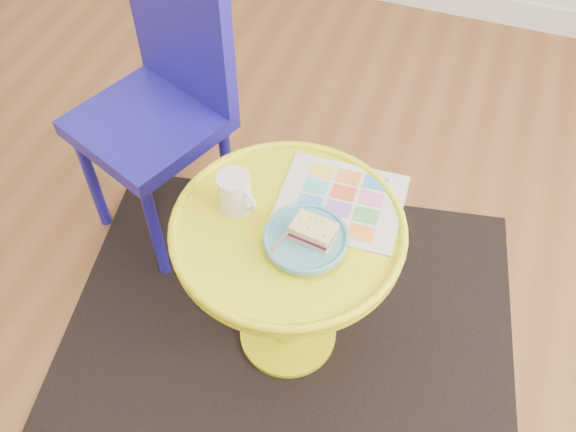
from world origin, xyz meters
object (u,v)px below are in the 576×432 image
(plate, at_px, (306,239))
(mug, at_px, (235,192))
(newspaper, at_px, (341,201))
(chair, at_px, (162,98))
(side_table, at_px, (288,263))

(plate, bearing_deg, mug, 165.29)
(mug, relative_size, plate, 0.55)
(newspaper, xyz_separation_m, mug, (-0.23, -0.10, 0.05))
(chair, xyz_separation_m, plate, (0.55, -0.38, 0.05))
(chair, relative_size, plate, 4.41)
(mug, xyz_separation_m, plate, (0.19, -0.05, -0.04))
(side_table, xyz_separation_m, newspaper, (0.09, 0.11, 0.15))
(newspaper, xyz_separation_m, plate, (-0.04, -0.14, 0.02))
(side_table, relative_size, newspaper, 1.88)
(side_table, height_order, plate, plate)
(newspaper, bearing_deg, chair, 155.94)
(newspaper, relative_size, plate, 1.53)
(chair, height_order, plate, chair)
(chair, bearing_deg, newspaper, 0.80)
(newspaper, bearing_deg, plate, -108.09)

